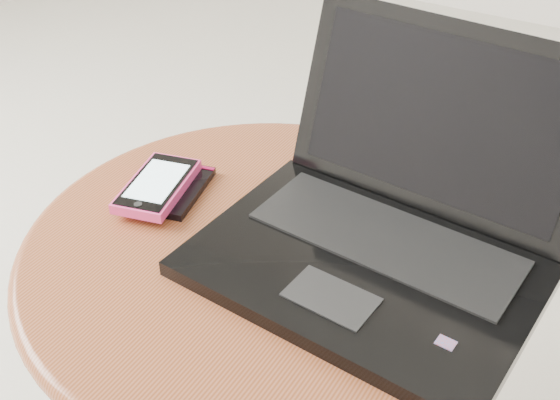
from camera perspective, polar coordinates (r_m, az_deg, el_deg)
The scene contains 4 objects.
table at distance 0.88m, azimuth -1.04°, elevation -8.41°, with size 0.58×0.58×0.46m.
laptop at distance 0.78m, azimuth 8.57°, elevation -1.92°, with size 0.38×0.35×0.23m.
phone_black at distance 0.90m, azimuth -8.21°, elevation 0.84°, with size 0.08×0.12×0.01m.
phone_pink at distance 0.89m, azimuth -9.88°, elevation 1.17°, with size 0.10×0.14×0.02m.
Camera 1 is at (0.27, -0.57, 0.97)m, focal length 45.23 mm.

